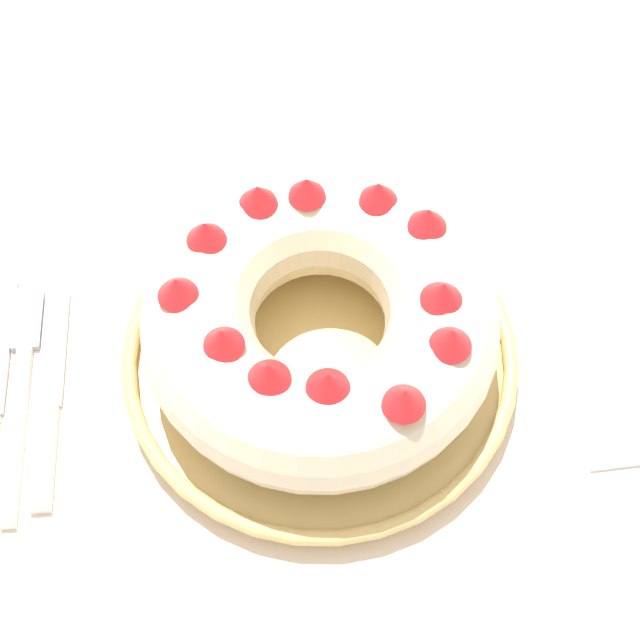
{
  "coord_description": "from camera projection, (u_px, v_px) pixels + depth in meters",
  "views": [
    {
      "loc": [
        -0.02,
        -0.33,
        1.43
      ],
      "look_at": [
        0.01,
        0.01,
        0.85
      ],
      "focal_mm": 50.0,
      "sensor_mm": 36.0,
      "label": 1
    }
  ],
  "objects": [
    {
      "name": "ground_plane",
      "position": [
        316.0,
        604.0,
        1.4
      ],
      "size": [
        8.0,
        8.0,
        0.0
      ],
      "primitive_type": "plane",
      "color": "#4C4742"
    },
    {
      "name": "bundt_cake",
      "position": [
        320.0,
        319.0,
        0.68
      ],
      "size": [
        0.27,
        0.27,
        0.1
      ],
      "color": "beige",
      "rests_on": "serving_dish"
    },
    {
      "name": "cake_knife",
      "position": [
        49.0,
        411.0,
        0.71
      ],
      "size": [
        0.02,
        0.2,
        0.01
      ],
      "rotation": [
        0.0,
        0.0,
        0.1
      ],
      "color": "white",
      "rests_on": "dining_table"
    },
    {
      "name": "dining_table",
      "position": [
        312.0,
        425.0,
        0.81
      ],
      "size": [
        1.42,
        1.04,
        0.78
      ],
      "color": "beige",
      "rests_on": "ground_plane"
    },
    {
      "name": "fork",
      "position": [
        22.0,
        381.0,
        0.72
      ],
      "size": [
        0.02,
        0.21,
        0.01
      ],
      "rotation": [
        0.0,
        0.0,
        0.08
      ],
      "color": "white",
      "rests_on": "dining_table"
    },
    {
      "name": "serving_dish",
      "position": [
        320.0,
        355.0,
        0.73
      ],
      "size": [
        0.32,
        0.32,
        0.03
      ],
      "color": "tan",
      "rests_on": "dining_table"
    }
  ]
}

